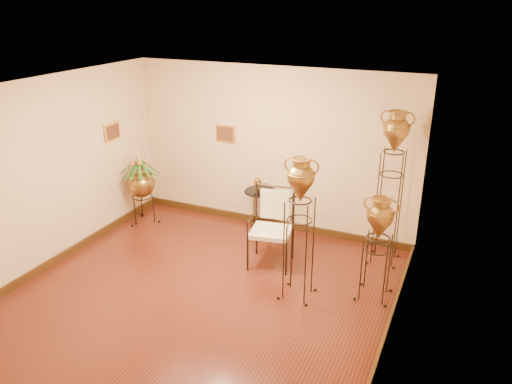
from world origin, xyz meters
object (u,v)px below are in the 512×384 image
at_px(amphora_tall, 390,187).
at_px(side_table, 260,211).
at_px(planter_urn, 141,181).
at_px(amphora_mid, 299,229).
at_px(armchair, 271,229).

bearing_deg(amphora_tall, side_table, 176.28).
xyz_separation_m(planter_urn, side_table, (2.10, 0.46, -0.38)).
bearing_deg(amphora_tall, planter_urn, -175.73).
relative_size(amphora_tall, amphora_mid, 1.19).
distance_m(amphora_tall, side_table, 2.29).
bearing_deg(amphora_mid, side_table, 128.02).
bearing_deg(side_table, planter_urn, -167.76).
xyz_separation_m(amphora_mid, planter_urn, (-3.35, 1.14, -0.22)).
bearing_deg(amphora_mid, armchair, 135.80).
distance_m(amphora_mid, planter_urn, 3.54).
relative_size(planter_urn, side_table, 1.44).
distance_m(amphora_tall, armchair, 1.85).
distance_m(planter_urn, armchair, 2.74).
bearing_deg(amphora_tall, armchair, -152.17).
bearing_deg(amphora_mid, amphora_tall, 58.48).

